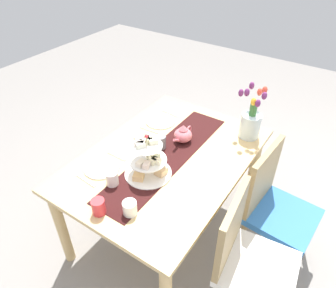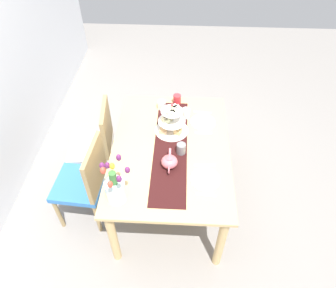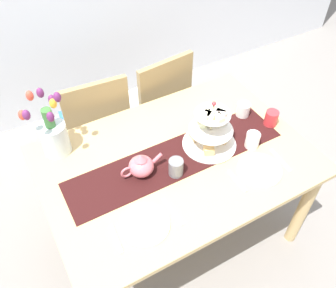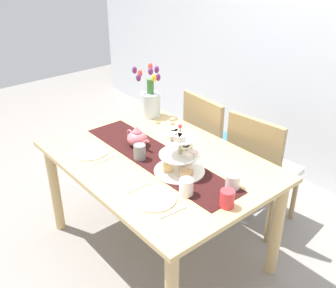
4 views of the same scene
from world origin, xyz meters
name	(u,v)px [view 2 (image 2 of 4)]	position (x,y,z in m)	size (l,w,h in m)	color
ground_plane	(170,197)	(0.00, 0.00, 0.00)	(8.00, 8.00, 0.00)	gray
dining_table	(170,156)	(0.00, 0.00, 0.63)	(1.44, 1.00, 0.73)	tan
chair_left	(86,180)	(-0.21, 0.73, 0.50)	(0.45, 0.45, 0.91)	#9C8254
chair_right	(97,142)	(0.26, 0.73, 0.50)	(0.46, 0.46, 0.91)	#9C8254
table_runner	(170,147)	(0.00, 0.00, 0.73)	(1.22, 0.28, 0.00)	black
tiered_cake_stand	(171,122)	(0.21, 0.00, 0.84)	(0.30, 0.30, 0.30)	beige
teapot	(169,161)	(-0.21, 0.00, 0.79)	(0.24, 0.13, 0.14)	#D66B75
tulip_vase	(115,188)	(-0.54, 0.37, 0.86)	(0.21, 0.20, 0.41)	silver
cream_jug	(162,105)	(0.53, 0.11, 0.77)	(0.08, 0.08, 0.09)	white
dinner_plate_left	(205,179)	(-0.33, -0.28, 0.74)	(0.23, 0.23, 0.01)	white
fork_left	(206,195)	(-0.48, -0.28, 0.74)	(0.02, 0.15, 0.01)	silver
knife_left	(205,165)	(-0.19, -0.28, 0.74)	(0.01, 0.17, 0.01)	silver
dinner_plate_right	(203,122)	(0.34, -0.28, 0.74)	(0.23, 0.23, 0.01)	white
fork_right	(203,133)	(0.19, -0.28, 0.74)	(0.02, 0.15, 0.01)	silver
knife_right	(203,112)	(0.48, -0.28, 0.74)	(0.01, 0.17, 0.01)	silver
mug_grey	(181,149)	(-0.06, -0.09, 0.78)	(0.08, 0.08, 0.10)	slate
mug_white_text	(186,113)	(0.41, -0.12, 0.78)	(0.08, 0.08, 0.10)	white
mug_orange	(177,99)	(0.62, -0.04, 0.78)	(0.08, 0.08, 0.10)	red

